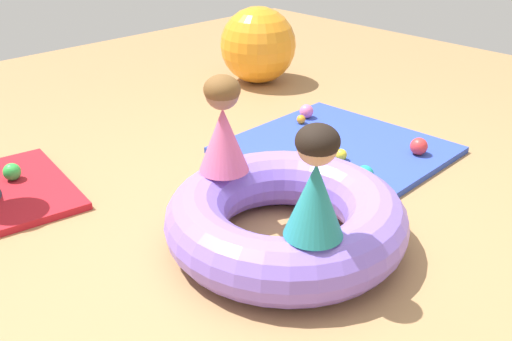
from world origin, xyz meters
The scene contains 12 objects.
ground_plane centered at (0.00, 0.00, 0.00)m, with size 8.00×8.00×0.00m, color #9E7549.
gym_mat_far_left centered at (0.94, 0.43, 0.02)m, with size 1.17×1.21×0.04m, color #2D47B7.
inflatable_cushion centered at (-0.06, -0.07, 0.14)m, with size 1.13×1.13×0.29m, color #8466E0.
child_in_pink centered at (-0.11, 0.29, 0.52)m, with size 0.35×0.35×0.48m.
child_in_teal centered at (-0.24, -0.39, 0.52)m, with size 0.27×0.27×0.47m.
play_ball_green centered at (-0.73, 1.40, 0.09)m, with size 0.10×0.10×0.10m, color green.
play_ball_yellow centered at (0.80, 0.29, 0.08)m, with size 0.07×0.07×0.07m, color yellow.
play_ball_red centered at (1.21, 0.01, 0.09)m, with size 0.11×0.11×0.11m, color red.
play_ball_pink centered at (1.18, 0.90, 0.09)m, with size 0.10×0.10×0.10m, color pink.
play_ball_orange centered at (1.07, 0.86, 0.07)m, with size 0.06×0.06×0.06m, color orange.
play_ball_teal centered at (0.67, 0.02, 0.09)m, with size 0.10×0.10×0.10m, color teal.
exercise_ball_large centered at (1.60, 1.83, 0.32)m, with size 0.63×0.63×0.63m, color orange.
Camera 1 is at (-1.79, -1.68, 1.56)m, focal length 41.42 mm.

